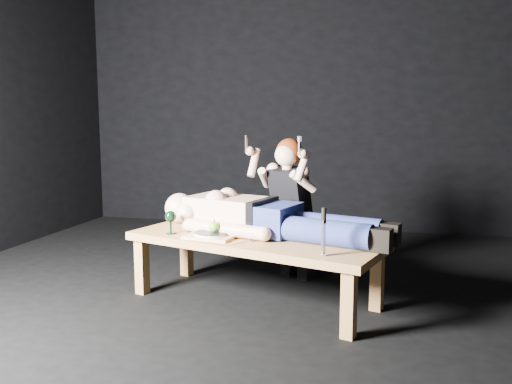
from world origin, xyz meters
TOP-DOWN VIEW (x-y plane):
  - ground at (0.00, 0.00)m, footprint 5.00×5.00m
  - back_wall at (0.00, 2.50)m, footprint 5.00×0.00m
  - table at (0.15, -0.06)m, footprint 1.83×1.09m
  - lying_man at (0.24, 0.04)m, footprint 1.98×1.07m
  - kneeling_woman at (0.32, 0.54)m, footprint 0.84×0.87m
  - serving_tray at (-0.12, -0.15)m, footprint 0.36×0.28m
  - plate at (-0.12, -0.15)m, footprint 0.25×0.25m
  - apple at (-0.10, -0.14)m, footprint 0.07×0.07m
  - goblet at (-0.43, -0.11)m, footprint 0.10×0.10m
  - fork_flat at (-0.32, -0.13)m, footprint 0.04×0.18m
  - knife_flat at (0.12, -0.23)m, footprint 0.12×0.15m
  - spoon_flat at (0.13, -0.14)m, footprint 0.12×0.16m
  - carving_knife at (0.67, -0.44)m, footprint 0.05×0.05m

SIDE VIEW (x-z plane):
  - ground at x=0.00m, z-range 0.00..0.00m
  - table at x=0.15m, z-range 0.00..0.45m
  - fork_flat at x=-0.32m, z-range 0.45..0.46m
  - knife_flat at x=0.12m, z-range 0.45..0.46m
  - spoon_flat at x=0.13m, z-range 0.45..0.46m
  - serving_tray at x=-0.12m, z-range 0.45..0.47m
  - plate at x=-0.12m, z-range 0.47..0.49m
  - apple at x=-0.10m, z-range 0.49..0.56m
  - goblet at x=-0.43m, z-range 0.45..0.61m
  - kneeling_woman at x=0.32m, z-range 0.00..1.13m
  - carving_knife at x=0.67m, z-range 0.45..0.74m
  - lying_man at x=0.24m, z-range 0.45..0.74m
  - back_wall at x=0.00m, z-range -1.00..4.00m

